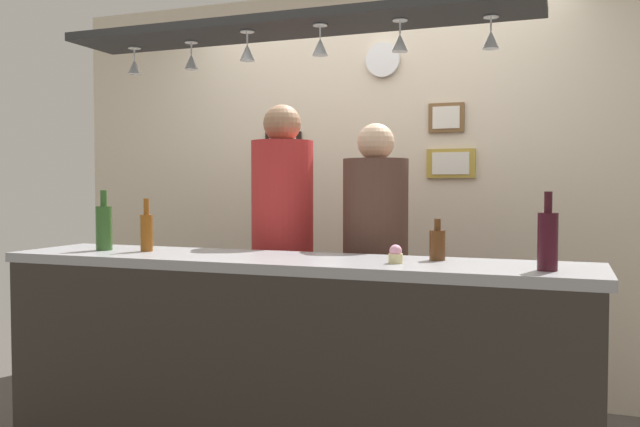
{
  "coord_description": "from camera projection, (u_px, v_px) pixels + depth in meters",
  "views": [
    {
      "loc": [
        1.18,
        -3.06,
        1.32
      ],
      "look_at": [
        0.0,
        0.1,
        1.18
      ],
      "focal_mm": 37.03,
      "sensor_mm": 36.0,
      "label": 1
    }
  ],
  "objects": [
    {
      "name": "hanging_wineglass_center",
      "position": [
        320.0,
        46.0,
        2.86
      ],
      "size": [
        0.07,
        0.07,
        0.13
      ],
      "color": "silver",
      "rests_on": "overhead_glass_rack"
    },
    {
      "name": "picture_frame_lower_pair",
      "position": [
        451.0,
        163.0,
        4.08
      ],
      "size": [
        0.3,
        0.02,
        0.18
      ],
      "color": "#B29338",
      "rests_on": "back_wall"
    },
    {
      "name": "person_middle_red_shirt",
      "position": [
        282.0,
        232.0,
        3.63
      ],
      "size": [
        0.34,
        0.34,
        1.77
      ],
      "color": "#2D334C",
      "rests_on": "ground_plane"
    },
    {
      "name": "person_right_brown_shirt",
      "position": [
        375.0,
        249.0,
        3.45
      ],
      "size": [
        0.34,
        0.34,
        1.65
      ],
      "color": "#2D334C",
      "rests_on": "ground_plane"
    },
    {
      "name": "bottle_wine_dark_red",
      "position": [
        548.0,
        240.0,
        2.49
      ],
      "size": [
        0.08,
        0.08,
        0.3
      ],
      "color": "#380F19",
      "rests_on": "bar_counter"
    },
    {
      "name": "picture_frame_upper_small",
      "position": [
        446.0,
        118.0,
        4.08
      ],
      "size": [
        0.22,
        0.02,
        0.18
      ],
      "color": "brown",
      "rests_on": "back_wall"
    },
    {
      "name": "picture_frame_caricature",
      "position": [
        283.0,
        157.0,
        4.47
      ],
      "size": [
        0.26,
        0.02,
        0.34
      ],
      "color": "black",
      "rests_on": "back_wall"
    },
    {
      "name": "bar_counter",
      "position": [
        271.0,
        336.0,
        2.83
      ],
      "size": [
        2.7,
        0.55,
        1.0
      ],
      "color": "#99999E",
      "rests_on": "ground_plane"
    },
    {
      "name": "hanging_wineglass_left",
      "position": [
        191.0,
        61.0,
        3.21
      ],
      "size": [
        0.07,
        0.07,
        0.13
      ],
      "color": "silver",
      "rests_on": "overhead_glass_rack"
    },
    {
      "name": "overhead_glass_rack",
      "position": [
        289.0,
        26.0,
        2.97
      ],
      "size": [
        2.2,
        0.36,
        0.04
      ],
      "primitive_type": "cube",
      "color": "black"
    },
    {
      "name": "wall_clock",
      "position": [
        383.0,
        60.0,
        4.2
      ],
      "size": [
        0.22,
        0.03,
        0.22
      ],
      "primitive_type": "cylinder",
      "rotation": [
        1.57,
        0.0,
        0.0
      ],
      "color": "white",
      "rests_on": "back_wall"
    },
    {
      "name": "hanging_wineglass_far_left",
      "position": [
        134.0,
        66.0,
        3.34
      ],
      "size": [
        0.07,
        0.07,
        0.13
      ],
      "color": "silver",
      "rests_on": "overhead_glass_rack"
    },
    {
      "name": "hanging_wineglass_center_left",
      "position": [
        247.0,
        51.0,
        2.98
      ],
      "size": [
        0.07,
        0.07,
        0.13
      ],
      "color": "silver",
      "rests_on": "overhead_glass_rack"
    },
    {
      "name": "bottle_beer_brown_stubby",
      "position": [
        437.0,
        244.0,
        2.84
      ],
      "size": [
        0.07,
        0.07,
        0.18
      ],
      "color": "#512D14",
      "rests_on": "bar_counter"
    },
    {
      "name": "back_wall",
      "position": [
        373.0,
        190.0,
        4.31
      ],
      "size": [
        4.4,
        0.06,
        2.6
      ],
      "primitive_type": "cube",
      "color": "beige",
      "rests_on": "ground_plane"
    },
    {
      "name": "hanging_wineglass_center_right",
      "position": [
        400.0,
        41.0,
        2.78
      ],
      "size": [
        0.07,
        0.07,
        0.13
      ],
      "color": "silver",
      "rests_on": "overhead_glass_rack"
    },
    {
      "name": "bottle_champagne_green",
      "position": [
        104.0,
        227.0,
        3.29
      ],
      "size": [
        0.08,
        0.08,
        0.3
      ],
      "color": "#2D5623",
      "rests_on": "bar_counter"
    },
    {
      "name": "hanging_wineglass_right",
      "position": [
        491.0,
        39.0,
        2.72
      ],
      "size": [
        0.07,
        0.07,
        0.13
      ],
      "color": "silver",
      "rests_on": "overhead_glass_rack"
    },
    {
      "name": "cupcake",
      "position": [
        396.0,
        255.0,
        2.73
      ],
      "size": [
        0.06,
        0.06,
        0.08
      ],
      "color": "beige",
      "rests_on": "bar_counter"
    },
    {
      "name": "bottle_beer_amber_tall",
      "position": [
        147.0,
        231.0,
        3.24
      ],
      "size": [
        0.06,
        0.06,
        0.26
      ],
      "color": "brown",
      "rests_on": "bar_counter"
    }
  ]
}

